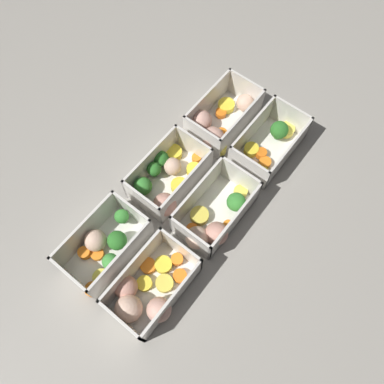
{
  "coord_description": "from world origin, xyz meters",
  "views": [
    {
      "loc": [
        -0.24,
        -0.19,
        0.71
      ],
      "look_at": [
        0.0,
        0.0,
        0.02
      ],
      "focal_mm": 35.0,
      "sensor_mm": 36.0,
      "label": 1
    }
  ],
  "objects_px": {
    "container_near_left": "(147,292)",
    "container_far_center": "(166,178)",
    "container_far_left": "(105,246)",
    "container_far_right": "(219,120)",
    "container_near_center": "(215,217)",
    "container_near_right": "(270,143)"
  },
  "relations": [
    {
      "from": "container_near_left",
      "to": "container_far_center",
      "type": "distance_m",
      "value": 0.23
    },
    {
      "from": "container_far_left",
      "to": "container_far_right",
      "type": "bearing_deg",
      "value": 0.03
    },
    {
      "from": "container_near_center",
      "to": "container_near_left",
      "type": "bearing_deg",
      "value": 176.77
    },
    {
      "from": "container_near_center",
      "to": "container_far_center",
      "type": "height_order",
      "value": "same"
    },
    {
      "from": "container_far_center",
      "to": "container_far_left",
      "type": "bearing_deg",
      "value": -179.85
    },
    {
      "from": "container_near_right",
      "to": "container_far_right",
      "type": "relative_size",
      "value": 0.97
    },
    {
      "from": "container_far_left",
      "to": "container_near_right",
      "type": "bearing_deg",
      "value": -17.21
    },
    {
      "from": "container_near_left",
      "to": "container_far_right",
      "type": "bearing_deg",
      "value": 17.2
    },
    {
      "from": "container_far_right",
      "to": "container_near_right",
      "type": "bearing_deg",
      "value": -79.9
    },
    {
      "from": "container_near_right",
      "to": "container_near_left",
      "type": "bearing_deg",
      "value": 179.74
    },
    {
      "from": "container_far_left",
      "to": "container_near_left",
      "type": "bearing_deg",
      "value": -97.91
    },
    {
      "from": "container_near_left",
      "to": "container_near_right",
      "type": "relative_size",
      "value": 0.98
    },
    {
      "from": "container_near_right",
      "to": "container_far_right",
      "type": "distance_m",
      "value": 0.12
    },
    {
      "from": "container_far_left",
      "to": "container_far_right",
      "type": "relative_size",
      "value": 0.99
    },
    {
      "from": "container_near_left",
      "to": "container_far_right",
      "type": "distance_m",
      "value": 0.39
    },
    {
      "from": "container_near_left",
      "to": "container_far_center",
      "type": "height_order",
      "value": "same"
    },
    {
      "from": "container_far_center",
      "to": "container_far_right",
      "type": "bearing_deg",
      "value": -0.09
    },
    {
      "from": "container_far_left",
      "to": "container_far_center",
      "type": "xyz_separation_m",
      "value": [
        0.18,
        0.0,
        -0.0
      ]
    },
    {
      "from": "container_near_center",
      "to": "container_far_left",
      "type": "xyz_separation_m",
      "value": [
        -0.17,
        0.13,
        0.0
      ]
    },
    {
      "from": "container_near_left",
      "to": "container_far_center",
      "type": "relative_size",
      "value": 0.95
    },
    {
      "from": "container_near_left",
      "to": "container_far_left",
      "type": "height_order",
      "value": "same"
    },
    {
      "from": "container_near_left",
      "to": "container_far_left",
      "type": "relative_size",
      "value": 0.96
    }
  ]
}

